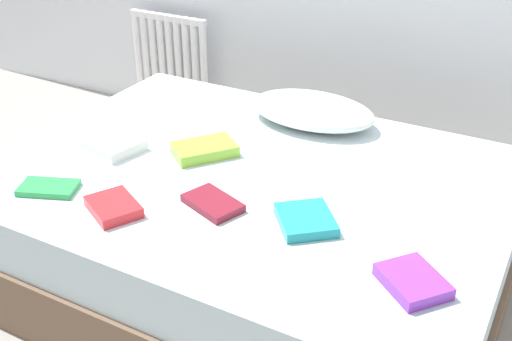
# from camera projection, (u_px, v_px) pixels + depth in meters

# --- Properties ---
(ground_plane) EXTENTS (8.00, 8.00, 0.00)m
(ground_plane) POSITION_uv_depth(u_px,v_px,m) (250.00, 273.00, 2.67)
(ground_plane) COLOR #9E998E
(bed) EXTENTS (2.00, 1.50, 0.50)m
(bed) POSITION_uv_depth(u_px,v_px,m) (250.00, 225.00, 2.55)
(bed) COLOR brown
(bed) RESTS_ON ground
(radiator) EXTENTS (0.55, 0.04, 0.57)m
(radiator) POSITION_uv_depth(u_px,v_px,m) (170.00, 60.00, 3.93)
(radiator) COLOR white
(radiator) RESTS_ON ground
(pillow) EXTENTS (0.58, 0.36, 0.12)m
(pillow) POSITION_uv_depth(u_px,v_px,m) (312.00, 110.00, 2.80)
(pillow) COLOR white
(pillow) RESTS_ON bed
(textbook_maroon) EXTENTS (0.24, 0.20, 0.03)m
(textbook_maroon) POSITION_uv_depth(u_px,v_px,m) (213.00, 203.00, 2.20)
(textbook_maroon) COLOR maroon
(textbook_maroon) RESTS_ON bed
(textbook_red) EXTENTS (0.24, 0.22, 0.04)m
(textbook_red) POSITION_uv_depth(u_px,v_px,m) (113.00, 207.00, 2.17)
(textbook_red) COLOR red
(textbook_red) RESTS_ON bed
(textbook_white) EXTENTS (0.27, 0.23, 0.05)m
(textbook_white) POSITION_uv_depth(u_px,v_px,m) (112.00, 144.00, 2.59)
(textbook_white) COLOR white
(textbook_white) RESTS_ON bed
(textbook_lime) EXTENTS (0.28, 0.29, 0.05)m
(textbook_lime) POSITION_uv_depth(u_px,v_px,m) (204.00, 149.00, 2.55)
(textbook_lime) COLOR #8CC638
(textbook_lime) RESTS_ON bed
(textbook_teal) EXTENTS (0.27, 0.27, 0.04)m
(textbook_teal) POSITION_uv_depth(u_px,v_px,m) (306.00, 220.00, 2.10)
(textbook_teal) COLOR teal
(textbook_teal) RESTS_ON bed
(textbook_green) EXTENTS (0.24, 0.19, 0.02)m
(textbook_green) POSITION_uv_depth(u_px,v_px,m) (49.00, 188.00, 2.30)
(textbook_green) COLOR green
(textbook_green) RESTS_ON bed
(textbook_purple) EXTENTS (0.25, 0.24, 0.04)m
(textbook_purple) POSITION_uv_depth(u_px,v_px,m) (413.00, 281.00, 1.81)
(textbook_purple) COLOR purple
(textbook_purple) RESTS_ON bed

